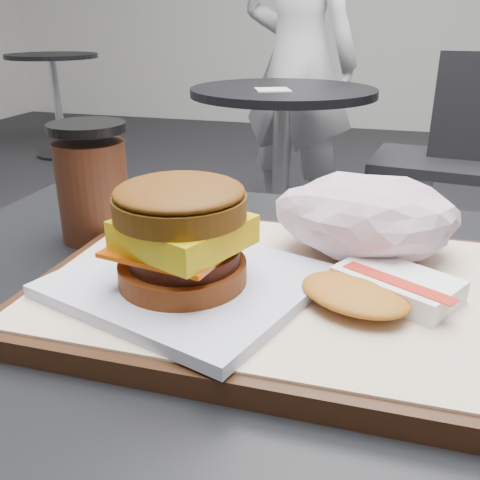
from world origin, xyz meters
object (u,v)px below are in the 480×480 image
Objects in this scene: breakfast_sandwich at (184,245)px; crumpled_wrapper at (366,216)px; neighbor_table at (282,141)px; coffee_cup at (93,185)px; hash_brown at (378,288)px; neighbor_chair at (448,151)px; serving_tray at (270,289)px; patron at (298,63)px; customer_table at (285,479)px.

breakfast_sandwich reaches higher than crumpled_wrapper.
coffee_cup is at bearing -85.71° from neighbor_table.
hash_brown is at bearing 9.86° from breakfast_sandwich.
crumpled_wrapper is 1.79m from neighbor_chair.
serving_tray is 1.86m from neighbor_chair.
coffee_cup reaches higher than neighbor_table.
patron is (-0.45, 2.15, -0.03)m from crumpled_wrapper.
customer_table is 0.20m from serving_tray.
customer_table is at bearing -78.02° from neighbor_table.
patron is at bearing 94.55° from coffee_cup.
customer_table is at bearing -98.65° from neighbor_chair.
hash_brown is 1.09× the size of coffee_cup.
hash_brown is at bearing -9.30° from serving_tray.
serving_tray is 1.69m from neighbor_table.
serving_tray is at bearing -132.65° from crumpled_wrapper.
crumpled_wrapper is at bearing -97.50° from neighbor_chair.
neighbor_table is 0.64m from patron.
neighbor_chair reaches higher than hash_brown.
coffee_cup is (-0.21, 0.08, 0.05)m from serving_tray.
crumpled_wrapper is 0.18× the size of neighbor_chair.
neighbor_table is at bearing 101.98° from customer_table.
breakfast_sandwich reaches higher than customer_table.
customer_table is at bearing -28.36° from serving_tray.
customer_table is 4.97× the size of crumpled_wrapper.
coffee_cup is at bearing 158.27° from serving_tray.
patron is at bearing 149.03° from neighbor_chair.
neighbor_table is 0.65m from neighbor_chair.
patron is (-0.17, 2.14, -0.03)m from coffee_cup.
breakfast_sandwich is 0.15m from hash_brown.
coffee_cup is 1.58m from neighbor_table.
neighbor_chair is (0.51, 1.73, -0.32)m from coffee_cup.
serving_tray is at bearing -21.73° from coffee_cup.
neighbor_chair is (0.30, 1.82, -0.27)m from serving_tray.
neighbor_chair is at bearing 73.55° from coffee_cup.
coffee_cup is at bearing 157.63° from customer_table.
serving_tray is at bearing 33.50° from breakfast_sandwich.
neighbor_table is (-0.27, 1.68, -0.28)m from breakfast_sandwich.
hash_brown is at bearing 118.86° from patron.
serving_tray is 0.11m from crumpled_wrapper.
breakfast_sandwich is 1.72m from neighbor_table.
serving_tray is 2.26m from patron.
crumpled_wrapper is at bearing 41.66° from breakfast_sandwich.
neighbor_chair is (0.23, 1.74, -0.32)m from crumpled_wrapper.
customer_table is 0.91× the size of neighbor_chair.
serving_tray is at bearing -78.66° from neighbor_table.
neighbor_chair is at bearing 79.03° from breakfast_sandwich.
customer_table is 3.43× the size of breakfast_sandwich.
breakfast_sandwich reaches higher than neighbor_chair.
hash_brown is at bearing -18.27° from coffee_cup.
customer_table is 2.29m from patron.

